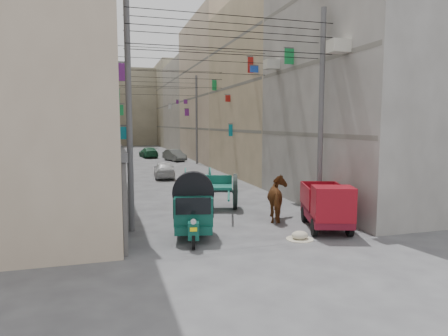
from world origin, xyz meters
name	(u,v)px	position (x,y,z in m)	size (l,w,h in m)	color
ground	(311,286)	(0.00, 0.00, 0.00)	(140.00, 140.00, 0.00)	#434446
building_row_left	(66,95)	(-8.00, 34.13, 6.46)	(8.00, 62.00, 14.00)	#C3AF93
building_row_right	(224,98)	(8.00, 34.13, 6.46)	(8.00, 62.00, 14.00)	#A5A19A
end_cap_building	(131,108)	(0.00, 66.00, 6.50)	(22.00, 10.00, 13.00)	tan
shutters_left	(118,173)	(-3.92, 10.38, 1.49)	(0.18, 14.40, 2.88)	#47474C
signboards	(167,127)	(-0.01, 21.66, 3.43)	(8.22, 40.52, 5.67)	#70227F
ac_units	(304,33)	(3.65, 7.67, 7.43)	(0.70, 6.55, 3.35)	beige
utility_poles	(179,118)	(0.00, 17.00, 4.00)	(7.40, 22.20, 8.00)	#58585A
overhead_cables	(186,67)	(0.00, 14.40, 6.77)	(7.40, 22.52, 1.12)	black
auto_rickshaw	(193,208)	(-1.74, 4.55, 0.97)	(1.66, 2.42, 1.64)	black
tonga_cart	(219,191)	(0.21, 8.54, 0.80)	(2.23, 3.64, 1.54)	black
mini_truck	(328,209)	(2.83, 4.04, 0.79)	(2.15, 3.20, 1.65)	black
second_cart	(198,178)	(0.45, 13.68, 0.67)	(1.62, 1.49, 1.26)	#166253
feed_sack	(300,235)	(1.47, 3.43, 0.14)	(0.54, 0.43, 0.27)	beige
horse	(279,199)	(1.91, 6.00, 0.83)	(0.89, 1.95, 1.65)	brown
distant_car_white	(164,170)	(-0.64, 19.17, 0.57)	(1.34, 3.32, 1.13)	silver
distant_car_grey	(174,155)	(2.08, 31.39, 0.57)	(1.20, 3.43, 1.13)	#4C514E
distant_car_green	(149,152)	(0.04, 36.30, 0.56)	(1.56, 3.83, 1.11)	#205F3D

